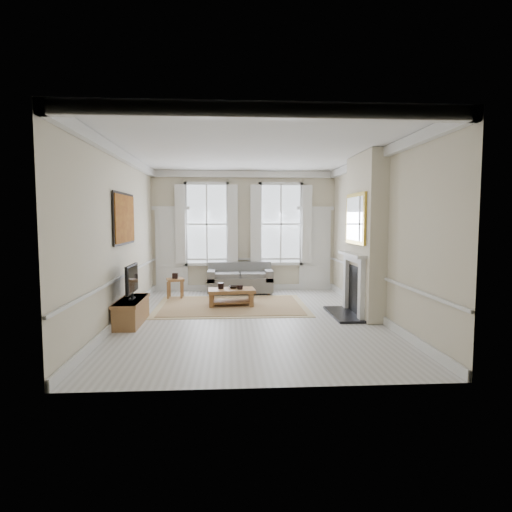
{
  "coord_description": "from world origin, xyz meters",
  "views": [
    {
      "loc": [
        -0.43,
        -8.61,
        2.05
      ],
      "look_at": [
        0.15,
        0.54,
        1.25
      ],
      "focal_mm": 30.0,
      "sensor_mm": 36.0,
      "label": 1
    }
  ],
  "objects": [
    {
      "name": "tv",
      "position": [
        -2.32,
        -0.24,
        0.88
      ],
      "size": [
        0.08,
        0.9,
        0.68
      ],
      "color": "black",
      "rests_on": "tv_stand"
    },
    {
      "name": "fireplace",
      "position": [
        2.2,
        0.2,
        0.73
      ],
      "size": [
        0.21,
        1.45,
        1.33
      ],
      "color": "silver",
      "rests_on": "floor"
    },
    {
      "name": "ceramic_pot_a",
      "position": [
        -0.63,
        1.39,
        0.47
      ],
      "size": [
        0.14,
        0.14,
        0.14
      ],
      "primitive_type": "cylinder",
      "color": "black",
      "rests_on": "coffee_table"
    },
    {
      "name": "rug",
      "position": [
        -0.38,
        1.34,
        0.01
      ],
      "size": [
        3.5,
        2.6,
        0.02
      ],
      "primitive_type": "cube",
      "color": "#997C4E",
      "rests_on": "floor"
    },
    {
      "name": "mirror",
      "position": [
        2.21,
        0.2,
        2.05
      ],
      "size": [
        0.06,
        1.26,
        1.06
      ],
      "primitive_type": "cube",
      "color": "gold",
      "rests_on": "chimney_breast"
    },
    {
      "name": "coffee_table",
      "position": [
        -0.38,
        1.34,
        0.33
      ],
      "size": [
        1.13,
        0.72,
        0.41
      ],
      "rotation": [
        0.0,
        0.0,
        0.08
      ],
      "color": "brown",
      "rests_on": "rug"
    },
    {
      "name": "window_left",
      "position": [
        -1.05,
        3.55,
        1.9
      ],
      "size": [
        1.26,
        0.2,
        2.2
      ],
      "primitive_type": null,
      "color": "#B2BCC6",
      "rests_on": "back_wall"
    },
    {
      "name": "right_wall",
      "position": [
        2.6,
        0.0,
        1.7
      ],
      "size": [
        0.0,
        7.2,
        7.2
      ],
      "primitive_type": "plane",
      "rotation": [
        1.57,
        0.0,
        -1.57
      ],
      "color": "beige",
      "rests_on": "floor"
    },
    {
      "name": "ceiling",
      "position": [
        0.0,
        0.0,
        3.4
      ],
      "size": [
        7.2,
        7.2,
        0.0
      ],
      "primitive_type": "plane",
      "rotation": [
        3.14,
        0.0,
        0.0
      ],
      "color": "white",
      "rests_on": "back_wall"
    },
    {
      "name": "painting",
      "position": [
        -2.56,
        0.3,
        2.05
      ],
      "size": [
        0.05,
        1.66,
        1.06
      ],
      "primitive_type": "cube",
      "color": "#A9681D",
      "rests_on": "left_wall"
    },
    {
      "name": "sofa",
      "position": [
        -0.13,
        3.11,
        0.35
      ],
      "size": [
        1.76,
        0.86,
        0.84
      ],
      "color": "#585856",
      "rests_on": "floor"
    },
    {
      "name": "floor",
      "position": [
        0.0,
        0.0,
        0.0
      ],
      "size": [
        7.2,
        7.2,
        0.0
      ],
      "primitive_type": "plane",
      "color": "#B7B5AD",
      "rests_on": "ground"
    },
    {
      "name": "hearth",
      "position": [
        2.0,
        0.2,
        0.03
      ],
      "size": [
        0.55,
        1.5,
        0.05
      ],
      "primitive_type": "cube",
      "color": "black",
      "rests_on": "floor"
    },
    {
      "name": "ceramic_pot_b",
      "position": [
        -0.18,
        1.29,
        0.45
      ],
      "size": [
        0.14,
        0.14,
        0.1
      ],
      "primitive_type": "cylinder",
      "color": "black",
      "rests_on": "coffee_table"
    },
    {
      "name": "chimney_breast",
      "position": [
        2.43,
        0.2,
        1.7
      ],
      "size": [
        0.35,
        1.7,
        3.38
      ],
      "primitive_type": "cube",
      "color": "beige",
      "rests_on": "floor"
    },
    {
      "name": "back_wall",
      "position": [
        0.0,
        3.6,
        1.7
      ],
      "size": [
        5.2,
        0.0,
        5.2
      ],
      "primitive_type": "plane",
      "rotation": [
        1.57,
        0.0,
        0.0
      ],
      "color": "beige",
      "rests_on": "floor"
    },
    {
      "name": "door_left",
      "position": [
        -2.05,
        3.56,
        1.15
      ],
      "size": [
        0.9,
        0.08,
        2.3
      ],
      "primitive_type": "cube",
      "color": "silver",
      "rests_on": "floor"
    },
    {
      "name": "window_right",
      "position": [
        1.05,
        3.55,
        1.9
      ],
      "size": [
        1.26,
        0.2,
        2.2
      ],
      "primitive_type": null,
      "color": "#B2BCC6",
      "rests_on": "back_wall"
    },
    {
      "name": "tv_stand",
      "position": [
        -2.34,
        -0.24,
        0.24
      ],
      "size": [
        0.43,
        1.35,
        0.48
      ],
      "primitive_type": "cube",
      "color": "brown",
      "rests_on": "floor"
    },
    {
      "name": "side_table",
      "position": [
        -1.82,
        2.44,
        0.4
      ],
      "size": [
        0.51,
        0.51,
        0.51
      ],
      "rotation": [
        0.0,
        0.0,
        0.25
      ],
      "color": "brown",
      "rests_on": "floor"
    },
    {
      "name": "door_right",
      "position": [
        2.05,
        3.56,
        1.15
      ],
      "size": [
        0.9,
        0.08,
        2.3
      ],
      "primitive_type": "cube",
      "color": "silver",
      "rests_on": "floor"
    },
    {
      "name": "bowl",
      "position": [
        -0.33,
        1.44,
        0.44
      ],
      "size": [
        0.26,
        0.26,
        0.06
      ],
      "primitive_type": "imported",
      "rotation": [
        0.0,
        0.0,
        -0.11
      ],
      "color": "black",
      "rests_on": "coffee_table"
    },
    {
      "name": "left_wall",
      "position": [
        -2.6,
        0.0,
        1.7
      ],
      "size": [
        0.0,
        7.2,
        7.2
      ],
      "primitive_type": "plane",
      "rotation": [
        1.57,
        0.0,
        1.57
      ],
      "color": "beige",
      "rests_on": "floor"
    }
  ]
}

